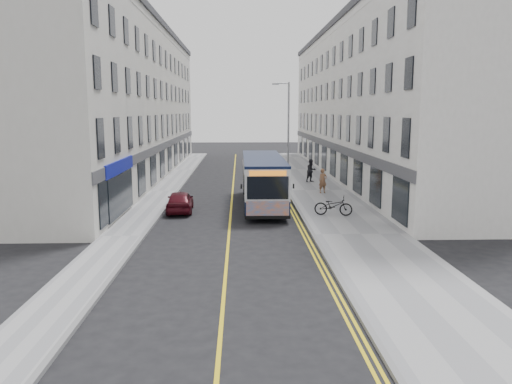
{
  "coord_description": "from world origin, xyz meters",
  "views": [
    {
      "loc": [
        0.54,
        -24.02,
        5.89
      ],
      "look_at": [
        1.4,
        2.18,
        1.6
      ],
      "focal_mm": 35.0,
      "sensor_mm": 36.0,
      "label": 1
    }
  ],
  "objects": [
    {
      "name": "pedestrian_far",
      "position": [
        6.37,
        16.22,
        1.05
      ],
      "size": [
        1.14,
        1.06,
        1.87
      ],
      "primitive_type": "imported",
      "rotation": [
        0.0,
        0.0,
        0.51
      ],
      "color": "black",
      "rests_on": "pavement_east"
    },
    {
      "name": "bicycle",
      "position": [
        5.73,
        3.03,
        0.67
      ],
      "size": [
        2.2,
        1.17,
        1.1
      ],
      "primitive_type": "imported",
      "rotation": [
        0.0,
        0.0,
        1.35
      ],
      "color": "black",
      "rests_on": "pavement_east"
    },
    {
      "name": "kerb_west",
      "position": [
        -4.0,
        12.0,
        0.07
      ],
      "size": [
        0.18,
        64.0,
        0.13
      ],
      "primitive_type": "cube",
      "color": "slate",
      "rests_on": "ground"
    },
    {
      "name": "terrace_east",
      "position": [
        11.5,
        21.0,
        6.5
      ],
      "size": [
        6.0,
        46.0,
        13.0
      ],
      "primitive_type": "cube",
      "color": "white",
      "rests_on": "ground"
    },
    {
      "name": "road_centre_line",
      "position": [
        0.0,
        12.0,
        0.0
      ],
      "size": [
        0.12,
        64.0,
        0.01
      ],
      "primitive_type": "cube",
      "color": "yellow",
      "rests_on": "ground"
    },
    {
      "name": "city_bus",
      "position": [
        1.98,
        6.59,
        1.67
      ],
      "size": [
        2.46,
        10.52,
        3.05
      ],
      "color": "black",
      "rests_on": "ground"
    },
    {
      "name": "car_maroon",
      "position": [
        -2.98,
        4.87,
        0.63
      ],
      "size": [
        1.68,
        3.78,
        1.26
      ],
      "primitive_type": "imported",
      "rotation": [
        0.0,
        0.0,
        3.19
      ],
      "color": "#480C15",
      "rests_on": "ground"
    },
    {
      "name": "ground",
      "position": [
        0.0,
        0.0,
        0.0
      ],
      "size": [
        140.0,
        140.0,
        0.0
      ],
      "primitive_type": "plane",
      "color": "black",
      "rests_on": "ground"
    },
    {
      "name": "road_dbl_yellow_outer",
      "position": [
        3.75,
        12.0,
        0.0
      ],
      "size": [
        0.1,
        64.0,
        0.01
      ],
      "primitive_type": "cube",
      "color": "yellow",
      "rests_on": "ground"
    },
    {
      "name": "pedestrian_near",
      "position": [
        6.41,
        10.68,
        0.99
      ],
      "size": [
        0.73,
        0.6,
        1.73
      ],
      "primitive_type": "imported",
      "rotation": [
        0.0,
        0.0,
        0.33
      ],
      "color": "#926242",
      "rests_on": "pavement_east"
    },
    {
      "name": "pavement_east",
      "position": [
        6.25,
        12.0,
        0.06
      ],
      "size": [
        4.5,
        64.0,
        0.12
      ],
      "primitive_type": "cube",
      "color": "gray",
      "rests_on": "ground"
    },
    {
      "name": "kerb_east",
      "position": [
        4.0,
        12.0,
        0.07
      ],
      "size": [
        0.18,
        64.0,
        0.13
      ],
      "primitive_type": "cube",
      "color": "slate",
      "rests_on": "ground"
    },
    {
      "name": "pavement_west",
      "position": [
        -5.0,
        12.0,
        0.06
      ],
      "size": [
        2.0,
        64.0,
        0.12
      ],
      "primitive_type": "cube",
      "color": "gray",
      "rests_on": "ground"
    },
    {
      "name": "car_white",
      "position": [
        3.2,
        24.56,
        0.73
      ],
      "size": [
        2.13,
        4.62,
        1.47
      ],
      "primitive_type": "imported",
      "rotation": [
        0.0,
        0.0,
        0.13
      ],
      "color": "silver",
      "rests_on": "ground"
    },
    {
      "name": "road_dbl_yellow_inner",
      "position": [
        3.55,
        12.0,
        0.0
      ],
      "size": [
        0.1,
        64.0,
        0.01
      ],
      "primitive_type": "cube",
      "color": "yellow",
      "rests_on": "ground"
    },
    {
      "name": "terrace_west",
      "position": [
        -9.0,
        21.0,
        6.5
      ],
      "size": [
        6.0,
        46.0,
        13.0
      ],
      "primitive_type": "cube",
      "color": "silver",
      "rests_on": "ground"
    },
    {
      "name": "streetlamp",
      "position": [
        4.17,
        14.0,
        4.38
      ],
      "size": [
        1.32,
        0.18,
        8.0
      ],
      "color": "#95979D",
      "rests_on": "ground"
    }
  ]
}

